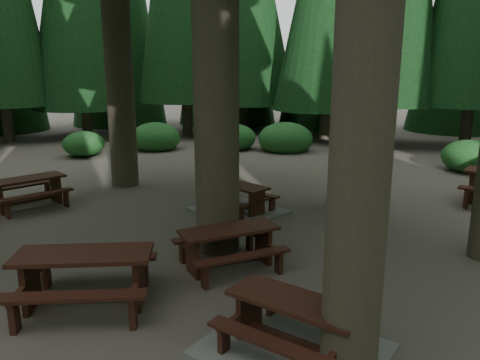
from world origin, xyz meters
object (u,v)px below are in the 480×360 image
at_px(picnic_table_c, 238,203).
at_px(picnic_table_e, 84,271).
at_px(picnic_table_b, 28,188).
at_px(picnic_table_f, 229,242).
at_px(picnic_table_a, 293,335).

bearing_deg(picnic_table_c, picnic_table_e, -69.46).
bearing_deg(picnic_table_b, picnic_table_c, -47.76).
xyz_separation_m(picnic_table_b, picnic_table_e, (4.97, -3.19, 0.05)).
xyz_separation_m(picnic_table_c, picnic_table_f, (1.34, -3.06, 0.26)).
relative_size(picnic_table_c, picnic_table_f, 1.15).
bearing_deg(picnic_table_e, picnic_table_c, 60.45).
bearing_deg(picnic_table_c, picnic_table_f, -46.53).
xyz_separation_m(picnic_table_b, picnic_table_c, (4.91, 2.02, -0.28)).
relative_size(picnic_table_a, picnic_table_b, 1.11).
height_order(picnic_table_c, picnic_table_e, picnic_table_e).
bearing_deg(picnic_table_e, picnic_table_f, 29.05).
height_order(picnic_table_a, picnic_table_b, picnic_table_b).
relative_size(picnic_table_b, picnic_table_c, 0.86).
distance_m(picnic_table_b, picnic_table_f, 6.33).
bearing_deg(picnic_table_e, picnic_table_a, -25.59).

